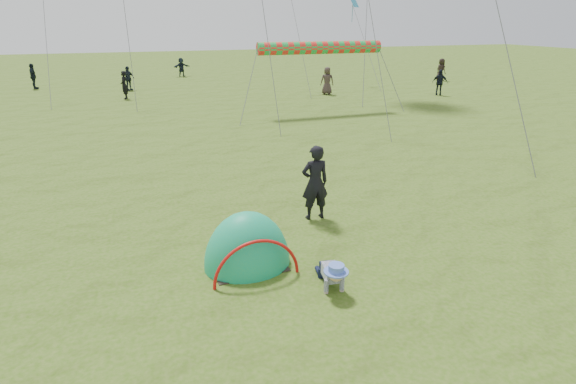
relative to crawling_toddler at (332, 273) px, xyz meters
name	(u,v)px	position (x,y,z in m)	size (l,w,h in m)	color
ground	(339,304)	(-0.09, -0.53, -0.31)	(140.00, 140.00, 0.00)	#2E540D
crawling_toddler	(332,273)	(0.00, 0.00, 0.00)	(0.57, 0.82, 0.63)	black
popup_tent	(248,264)	(-1.28, 1.34, -0.31)	(1.76, 1.45, 2.28)	#089F79
standing_adult	(315,183)	(0.88, 3.02, 0.63)	(0.69, 0.45, 1.88)	black
crowd_person_2	(128,78)	(-3.23, 27.44, 0.51)	(0.97, 0.40, 1.65)	black
crowd_person_4	(441,70)	(20.86, 24.93, 0.56)	(0.85, 0.55, 1.74)	black
crowd_person_5	(181,67)	(1.24, 34.62, 0.48)	(1.47, 0.47, 1.58)	black
crowd_person_8	(440,82)	(16.05, 18.57, 0.51)	(0.96, 0.40, 1.64)	black
crowd_person_10	(327,81)	(9.21, 21.31, 0.57)	(0.87, 0.56, 1.77)	#3A2C2B
crowd_person_12	(124,85)	(-3.50, 23.72, 0.54)	(0.62, 0.41, 1.71)	black
crowd_person_14	(33,76)	(-9.62, 30.39, 0.57)	(1.04, 0.43, 1.77)	black
rainbow_tube_kite	(321,48)	(6.39, 15.90, 3.00)	(0.64, 0.64, 6.73)	red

